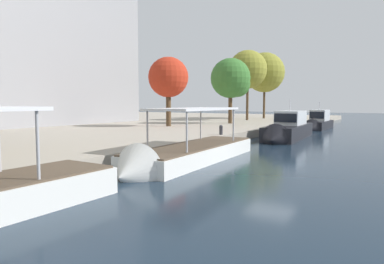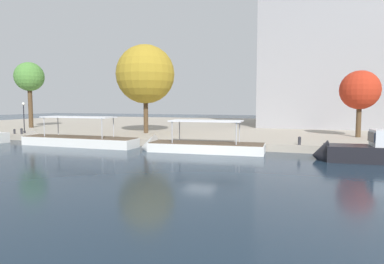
% 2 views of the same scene
% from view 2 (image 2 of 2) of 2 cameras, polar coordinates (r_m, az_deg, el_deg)
% --- Properties ---
extents(ground_plane, '(220.00, 220.00, 0.00)m').
position_cam_2_polar(ground_plane, '(28.01, 1.32, -4.70)').
color(ground_plane, '#192838').
extents(dock_promenade, '(120.00, 55.00, 0.74)m').
position_cam_2_polar(dock_promenade, '(61.08, 11.13, 0.73)').
color(dock_promenade, '#A39989').
rests_on(dock_promenade, ground_plane).
extents(tour_boat_1, '(14.62, 2.74, 4.15)m').
position_cam_2_polar(tour_boat_1, '(39.44, -19.64, -1.55)').
color(tour_boat_1, silver).
rests_on(tour_boat_1, ground_plane).
extents(tour_boat_2, '(12.34, 3.67, 4.13)m').
position_cam_2_polar(tour_boat_2, '(32.49, 0.53, -2.68)').
color(tour_boat_2, silver).
rests_on(tour_boat_2, ground_plane).
extents(mooring_bollard_0, '(0.30, 0.30, 0.76)m').
position_cam_2_polar(mooring_bollard_0, '(48.42, -26.83, 0.17)').
color(mooring_bollard_0, '#2D2D33').
rests_on(mooring_bollard_0, dock_promenade).
extents(mooring_bollard_1, '(0.27, 0.27, 0.66)m').
position_cam_2_polar(mooring_bollard_1, '(49.07, -27.78, 0.13)').
color(mooring_bollard_1, '#2D2D33').
rests_on(mooring_bollard_1, dock_promenade).
extents(mooring_bollard_2, '(0.31, 0.31, 0.80)m').
position_cam_2_polar(mooring_bollard_2, '(33.53, 17.69, -1.34)').
color(mooring_bollard_2, '#2D2D33').
rests_on(mooring_bollard_2, dock_promenade).
extents(lamp_post, '(0.38, 0.38, 4.06)m').
position_cam_2_polar(lamp_post, '(50.09, -26.53, 2.67)').
color(lamp_post, black).
rests_on(lamp_post, dock_promenade).
extents(tree_1, '(4.60, 4.60, 10.51)m').
position_cam_2_polar(tree_1, '(60.86, -25.81, 8.33)').
color(tree_1, '#4C3823').
rests_on(tree_1, dock_promenade).
extents(tree_2, '(7.66, 7.66, 11.56)m').
position_cam_2_polar(tree_2, '(45.29, -7.97, 10.05)').
color(tree_2, '#4C3823').
rests_on(tree_2, dock_promenade).
extents(tree_4, '(4.48, 4.48, 7.70)m').
position_cam_2_polar(tree_4, '(43.74, 26.43, 6.39)').
color(tree_4, '#4C3823').
rests_on(tree_4, dock_promenade).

